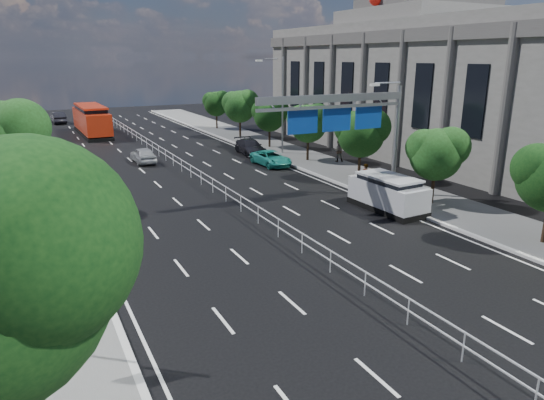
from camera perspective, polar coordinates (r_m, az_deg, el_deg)
ground at (r=20.15m, az=9.40°, el=-10.10°), size 160.00×160.00×0.00m
sidewalk_near at (r=16.86m, az=-25.71°, el=-17.09°), size 5.00×140.00×0.14m
sidewalk_far at (r=28.11m, az=28.72°, el=-4.04°), size 5.00×140.00×0.14m
kerb_near at (r=16.97m, az=-16.98°, el=-15.83°), size 0.25×140.00×0.15m
kerb_far at (r=26.15m, az=25.59°, el=-5.05°), size 0.25×140.00×0.15m
median_fence at (r=39.35m, az=-10.31°, el=3.85°), size 0.05×85.00×1.02m
toilet_sign at (r=15.53m, az=-25.01°, el=-7.87°), size 1.62×0.18×4.34m
overhead_gantry at (r=30.33m, az=8.96°, el=9.96°), size 10.24×0.38×7.45m
streetlight_far at (r=45.85m, az=0.92°, el=11.79°), size 2.78×2.40×9.00m
civic_hall at (r=50.32m, az=16.94°, el=12.73°), size 14.40×36.00×14.35m
near_tree_back at (r=32.61m, az=-28.77°, el=6.82°), size 4.84×4.51×6.69m
far_tree_c at (r=31.29m, az=18.85°, el=5.43°), size 3.52×3.28×4.94m
far_tree_d at (r=36.77m, az=10.51°, el=7.98°), size 3.85×3.59×5.34m
far_tree_e at (r=42.92m, az=4.36°, el=9.21°), size 3.63×3.38×5.13m
far_tree_f at (r=49.43m, az=-0.24°, el=10.13°), size 3.52×3.28×5.02m
far_tree_g at (r=56.16m, az=-3.77°, el=11.13°), size 3.96×3.69×5.45m
far_tree_h at (r=63.12m, az=-6.54°, el=11.34°), size 3.41×3.18×4.91m
white_minivan at (r=37.48m, az=-21.62°, el=3.03°), size 2.30×4.73×2.00m
red_bus at (r=62.19m, az=-20.47°, el=8.87°), size 3.05×11.77×3.50m
near_car_silver at (r=44.25m, az=-14.93°, el=5.15°), size 1.74×4.07×1.37m
near_car_dark at (r=75.37m, az=-23.83°, el=8.86°), size 1.86×4.80×1.56m
silver_minivan at (r=30.08m, az=13.46°, el=0.78°), size 2.35×5.17×2.12m
parked_car_teal at (r=41.63m, az=-0.12°, el=4.94°), size 2.33×4.60×1.24m
parked_car_dark at (r=46.60m, az=-2.58°, el=6.26°), size 2.35×4.97×1.40m
pedestrian_a at (r=34.15m, az=10.86°, el=2.76°), size 0.72×0.55×1.77m
pedestrian_b at (r=42.87m, az=7.81°, el=5.75°), size 1.14×1.05×1.90m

